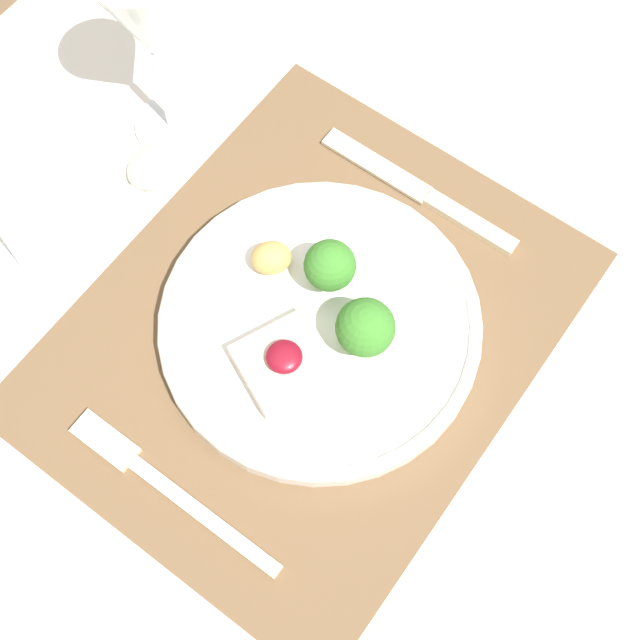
% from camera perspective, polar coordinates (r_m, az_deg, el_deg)
% --- Properties ---
extents(ground_plane, '(8.00, 8.00, 0.00)m').
position_cam_1_polar(ground_plane, '(1.49, -0.44, -11.74)').
color(ground_plane, brown).
extents(dining_table, '(1.17, 0.95, 0.73)m').
position_cam_1_polar(dining_table, '(0.88, -0.73, -3.32)').
color(dining_table, white).
rests_on(dining_table, ground_plane).
extents(placemat, '(0.46, 0.37, 0.00)m').
position_cam_1_polar(placemat, '(0.79, -0.81, -0.75)').
color(placemat, brown).
rests_on(placemat, dining_table).
extents(dinner_plate, '(0.28, 0.28, 0.08)m').
position_cam_1_polar(dinner_plate, '(0.77, 0.03, -0.18)').
color(dinner_plate, white).
rests_on(dinner_plate, placemat).
extents(fork, '(0.02, 0.21, 0.01)m').
position_cam_1_polar(fork, '(0.75, -10.21, -10.18)').
color(fork, beige).
rests_on(fork, placemat).
extents(knife, '(0.02, 0.21, 0.01)m').
position_cam_1_polar(knife, '(0.85, 7.11, 7.72)').
color(knife, beige).
rests_on(knife, placemat).
extents(spoon, '(0.19, 0.05, 0.02)m').
position_cam_1_polar(spoon, '(0.87, -11.25, 8.88)').
color(spoon, beige).
rests_on(spoon, dining_table).
extents(wine_glass_near, '(0.08, 0.08, 0.21)m').
position_cam_1_polar(wine_glass_near, '(0.79, -11.10, 18.26)').
color(wine_glass_near, white).
rests_on(wine_glass_near, dining_table).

